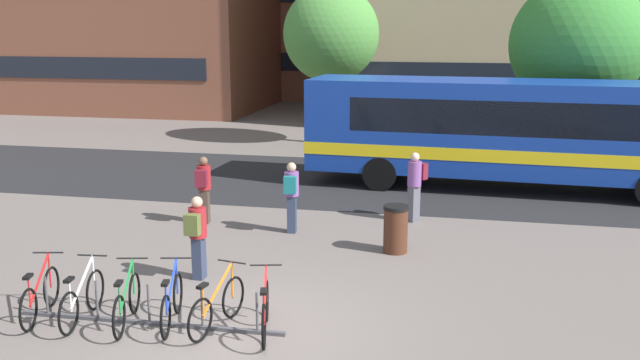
{
  "coord_description": "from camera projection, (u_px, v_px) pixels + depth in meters",
  "views": [
    {
      "loc": [
        3.48,
        -9.95,
        4.84
      ],
      "look_at": [
        0.25,
        4.99,
        1.41
      ],
      "focal_mm": 39.48,
      "sensor_mm": 36.0,
      "label": 1
    }
  ],
  "objects": [
    {
      "name": "ground",
      "position": [
        239.0,
        332.0,
        11.27
      ],
      "size": [
        200.0,
        200.0,
        0.0
      ],
      "primitive_type": "plane",
      "color": "#6B605B"
    },
    {
      "name": "bus_lane_asphalt",
      "position": [
        354.0,
        182.0,
        21.89
      ],
      "size": [
        80.0,
        7.2,
        0.01
      ],
      "primitive_type": "cube",
      "color": "#232326",
      "rests_on": "ground"
    },
    {
      "name": "city_bus",
      "position": [
        511.0,
        130.0,
        20.55
      ],
      "size": [
        12.13,
        3.15,
        3.2
      ],
      "rotation": [
        0.0,
        0.0,
        3.09
      ],
      "color": "#14389E",
      "rests_on": "ground"
    },
    {
      "name": "bike_rack",
      "position": [
        150.0,
        319.0,
        11.51
      ],
      "size": [
        4.57,
        0.19,
        0.7
      ],
      "rotation": [
        0.0,
        0.0,
        0.02
      ],
      "color": "#47474C",
      "rests_on": "ground"
    },
    {
      "name": "parked_bicycle_red_0",
      "position": [
        40.0,
        296.0,
        11.72
      ],
      "size": [
        0.58,
        1.69,
        0.99
      ],
      "rotation": [
        0.0,
        0.0,
        1.79
      ],
      "color": "black",
      "rests_on": "ground"
    },
    {
      "name": "parked_bicycle_white_1",
      "position": [
        82.0,
        299.0,
        11.58
      ],
      "size": [
        0.52,
        1.72,
        0.99
      ],
      "rotation": [
        0.0,
        0.0,
        1.68
      ],
      "color": "black",
      "rests_on": "ground"
    },
    {
      "name": "parked_bicycle_green_2",
      "position": [
        127.0,
        303.0,
        11.43
      ],
      "size": [
        0.59,
        1.69,
        0.99
      ],
      "rotation": [
        0.0,
        0.0,
        1.8
      ],
      "color": "black",
      "rests_on": "ground"
    },
    {
      "name": "parked_bicycle_blue_3",
      "position": [
        172.0,
        303.0,
        11.44
      ],
      "size": [
        0.58,
        1.69,
        0.99
      ],
      "rotation": [
        0.0,
        0.0,
        1.79
      ],
      "color": "black",
      "rests_on": "ground"
    },
    {
      "name": "parked_bicycle_orange_4",
      "position": [
        217.0,
        306.0,
        11.3
      ],
      "size": [
        0.53,
        1.7,
        0.99
      ],
      "rotation": [
        0.0,
        0.0,
        1.38
      ],
      "color": "black",
      "rests_on": "ground"
    },
    {
      "name": "parked_bicycle_red_5",
      "position": [
        265.0,
        311.0,
        11.1
      ],
      "size": [
        0.61,
        1.68,
        0.99
      ],
      "rotation": [
        0.0,
        0.0,
        1.82
      ],
      "color": "black",
      "rests_on": "ground"
    },
    {
      "name": "commuter_teal_pack_0",
      "position": [
        291.0,
        193.0,
        16.38
      ],
      "size": [
        0.38,
        0.55,
        1.68
      ],
      "rotation": [
        0.0,
        0.0,
        1.69
      ],
      "color": "#2D3851",
      "rests_on": "ground"
    },
    {
      "name": "commuter_maroon_pack_1",
      "position": [
        415.0,
        182.0,
        17.34
      ],
      "size": [
        0.56,
        0.6,
        1.74
      ],
      "rotation": [
        0.0,
        0.0,
        4.09
      ],
      "color": "#565660",
      "rests_on": "ground"
    },
    {
      "name": "commuter_olive_pack_3",
      "position": [
        197.0,
        232.0,
        13.38
      ],
      "size": [
        0.34,
        0.52,
        1.63
      ],
      "rotation": [
        0.0,
        0.0,
        1.56
      ],
      "color": "#2D3851",
      "rests_on": "ground"
    },
    {
      "name": "commuter_maroon_pack_4",
      "position": [
        204.0,
        185.0,
        17.15
      ],
      "size": [
        0.38,
        0.56,
        1.67
      ],
      "rotation": [
        0.0,
        0.0,
        1.71
      ],
      "color": "#47382D",
      "rests_on": "ground"
    },
    {
      "name": "trash_bin",
      "position": [
        396.0,
        229.0,
        15.07
      ],
      "size": [
        0.55,
        0.55,
        1.03
      ],
      "color": "#4C2819",
      "rests_on": "ground"
    },
    {
      "name": "street_tree_0",
      "position": [
        331.0,
        34.0,
        27.84
      ],
      "size": [
        3.8,
        3.8,
        6.33
      ],
      "color": "brown",
      "rests_on": "ground"
    },
    {
      "name": "street_tree_2",
      "position": [
        578.0,
        44.0,
        23.18
      ],
      "size": [
        4.45,
        4.45,
        6.33
      ],
      "color": "brown",
      "rests_on": "ground"
    }
  ]
}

